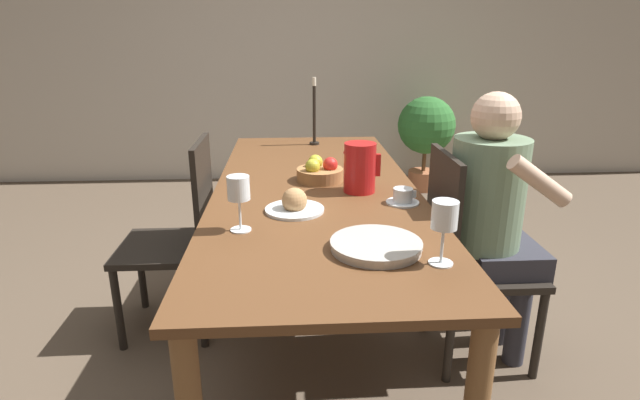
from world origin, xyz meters
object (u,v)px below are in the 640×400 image
(bread_plate, at_px, (294,204))
(fruit_bowl, at_px, (320,172))
(red_pitcher, at_px, (360,167))
(teacup_near_person, at_px, (403,197))
(chair_opposite, at_px, (181,234))
(wine_glass_water, at_px, (239,190))
(potted_plant, at_px, (426,130))
(chair_person_side, at_px, (467,255))
(candlestick_tall, at_px, (314,118))
(person_seated, at_px, (494,210))
(serving_tray, at_px, (376,246))
(wine_glass_juice, at_px, (444,219))

(bread_plate, xyz_separation_m, fruit_bowl, (0.12, 0.41, 0.01))
(red_pitcher, xyz_separation_m, bread_plate, (-0.28, -0.23, -0.08))
(teacup_near_person, bearing_deg, chair_opposite, 162.58)
(wine_glass_water, height_order, bread_plate, wine_glass_water)
(bread_plate, distance_m, potted_plant, 2.80)
(teacup_near_person, bearing_deg, chair_person_side, -0.21)
(fruit_bowl, height_order, candlestick_tall, candlestick_tall)
(fruit_bowl, bearing_deg, person_seated, -26.30)
(serving_tray, bearing_deg, candlestick_tall, 94.30)
(fruit_bowl, bearing_deg, chair_person_side, -29.57)
(wine_glass_water, distance_m, candlestick_tall, 1.42)
(serving_tray, bearing_deg, red_pitcher, 87.29)
(chair_opposite, distance_m, potted_plant, 2.76)
(red_pitcher, distance_m, fruit_bowl, 0.25)
(chair_opposite, relative_size, fruit_bowl, 4.31)
(bread_plate, bearing_deg, teacup_near_person, 8.84)
(serving_tray, bearing_deg, potted_plant, 71.99)
(chair_person_side, height_order, chair_opposite, same)
(chair_opposite, xyz_separation_m, person_seated, (1.35, -0.31, 0.20))
(wine_glass_juice, bearing_deg, serving_tray, 148.21)
(person_seated, relative_size, bread_plate, 5.09)
(candlestick_tall, bearing_deg, bread_plate, -96.46)
(serving_tray, distance_m, candlestick_tall, 1.58)
(wine_glass_juice, distance_m, serving_tray, 0.25)
(chair_person_side, distance_m, serving_tray, 0.70)
(teacup_near_person, distance_m, bread_plate, 0.44)
(teacup_near_person, xyz_separation_m, potted_plant, (0.76, 2.45, -0.20))
(person_seated, height_order, wine_glass_juice, person_seated)
(person_seated, distance_m, wine_glass_juice, 0.70)
(potted_plant, bearing_deg, wine_glass_water, -117.11)
(chair_person_side, xyz_separation_m, serving_tray, (-0.47, -0.44, 0.25))
(wine_glass_water, bearing_deg, chair_opposite, 121.51)
(serving_tray, bearing_deg, chair_opposite, 136.35)
(teacup_near_person, relative_size, potted_plant, 0.16)
(person_seated, relative_size, candlestick_tall, 2.89)
(wine_glass_juice, bearing_deg, chair_person_side, 61.94)
(person_seated, xyz_separation_m, teacup_near_person, (-0.38, 0.00, 0.06))
(potted_plant, bearing_deg, wine_glass_juice, -104.27)
(red_pitcher, height_order, bread_plate, red_pitcher)
(wine_glass_juice, relative_size, candlestick_tall, 0.49)
(wine_glass_water, relative_size, bread_plate, 0.86)
(chair_opposite, relative_size, serving_tray, 3.16)
(chair_person_side, distance_m, candlestick_tall, 1.34)
(chair_person_side, bearing_deg, red_pitcher, -110.65)
(chair_person_side, distance_m, red_pitcher, 0.59)
(person_seated, xyz_separation_m, bread_plate, (-0.82, -0.07, 0.06))
(person_seated, height_order, teacup_near_person, person_seated)
(person_seated, height_order, candlestick_tall, person_seated)
(red_pitcher, height_order, fruit_bowl, red_pitcher)
(bread_plate, bearing_deg, person_seated, 4.64)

